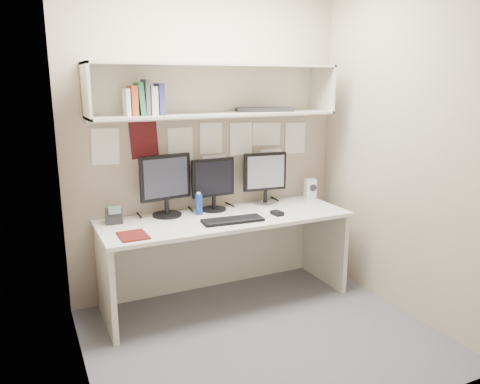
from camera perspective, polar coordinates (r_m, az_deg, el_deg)
name	(u,v)px	position (r m, az deg, el deg)	size (l,w,h in m)	color
floor	(263,337)	(3.51, 2.78, -17.21)	(2.40, 2.00, 0.01)	#4E4D53
wall_back	(209,141)	(3.97, -3.86, 6.27)	(2.40, 0.02, 2.60)	gray
wall_front	(367,188)	(2.25, 15.19, 0.45)	(2.40, 0.02, 2.60)	gray
wall_left	(72,172)	(2.72, -19.84, 2.27)	(0.02, 2.00, 2.60)	gray
wall_right	(404,147)	(3.78, 19.34, 5.21)	(0.02, 2.00, 2.60)	gray
desk	(226,259)	(3.88, -1.72, -8.12)	(2.00, 0.70, 0.73)	silver
overhead_hutch	(214,90)	(3.81, -3.16, 12.32)	(2.00, 0.38, 0.40)	beige
pinned_papers	(209,147)	(3.97, -3.81, 5.54)	(1.92, 0.01, 0.48)	white
monitor_left	(166,183)	(3.76, -9.04, 1.07)	(0.43, 0.23, 0.50)	black
monitor_center	(213,182)	(3.90, -3.29, 1.23)	(0.38, 0.21, 0.44)	black
monitor_right	(265,176)	(4.10, 3.08, 1.95)	(0.39, 0.21, 0.45)	#A5A5AA
keyboard	(233,220)	(3.61, -0.90, -3.47)	(0.47, 0.17, 0.02)	black
mouse	(277,213)	(3.80, 4.55, -2.58)	(0.07, 0.11, 0.03)	black
speaker	(310,189)	(4.35, 8.56, 0.40)	(0.11, 0.12, 0.19)	silver
blue_bottle	(199,204)	(3.80, -5.04, -1.47)	(0.06, 0.06, 0.19)	navy
maroon_notebook	(133,236)	(3.36, -12.92, -5.21)	(0.19, 0.23, 0.01)	#54110E
desk_phone	(114,216)	(3.69, -15.11, -2.83)	(0.13, 0.12, 0.15)	black
book_stack	(144,100)	(3.58, -11.61, 10.95)	(0.28, 0.16, 0.26)	white
hutch_tray	(264,109)	(3.98, 2.96, 10.01)	(0.47, 0.18, 0.03)	black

